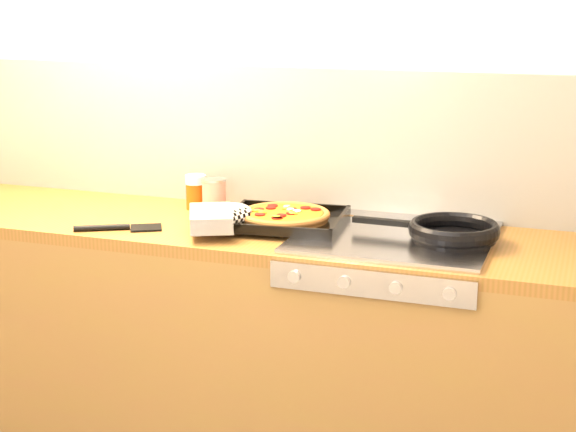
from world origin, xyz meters
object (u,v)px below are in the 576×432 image
at_px(pizza_on_tray, 265,216).
at_px(frying_pan, 452,231).
at_px(tomato_can, 214,196).
at_px(juice_glass, 196,192).

distance_m(pizza_on_tray, frying_pan, 0.60).
bearing_deg(pizza_on_tray, frying_pan, 2.36).
xyz_separation_m(pizza_on_tray, tomato_can, (-0.25, 0.15, 0.02)).
bearing_deg(tomato_can, pizza_on_tray, -30.81).
bearing_deg(tomato_can, juice_glass, 161.53).
bearing_deg(frying_pan, juice_glass, 170.85).
bearing_deg(pizza_on_tray, juice_glass, 152.10).
bearing_deg(pizza_on_tray, tomato_can, 149.19).
distance_m(pizza_on_tray, juice_glass, 0.38).
relative_size(frying_pan, tomato_can, 3.85).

